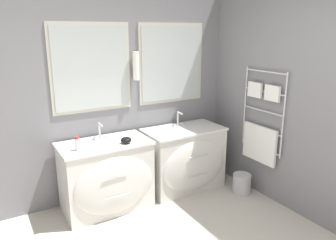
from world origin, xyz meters
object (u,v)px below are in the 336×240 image
object	(u,v)px
toiletry_bottle	(78,144)
waste_bin	(242,183)
vanity_left	(107,176)
vanity_right	(185,158)
amenity_bowl	(126,140)

from	to	relation	value
toiletry_bottle	waste_bin	bearing A→B (deg)	-12.79
vanity_left	toiletry_bottle	bearing A→B (deg)	-170.05
vanity_right	toiletry_bottle	xyz separation A→B (m)	(-1.37, -0.06, 0.46)
vanity_left	toiletry_bottle	xyz separation A→B (m)	(-0.32, -0.06, 0.46)
vanity_right	amenity_bowl	size ratio (longest dim) A/B	8.40
vanity_right	toiletry_bottle	world-z (taller)	toiletry_bottle
toiletry_bottle	waste_bin	world-z (taller)	toiletry_bottle
toiletry_bottle	amenity_bowl	xyz separation A→B (m)	(0.52, -0.05, -0.03)
amenity_bowl	waste_bin	distance (m)	1.61
toiletry_bottle	vanity_left	bearing A→B (deg)	9.95
toiletry_bottle	amenity_bowl	world-z (taller)	toiletry_bottle
waste_bin	vanity_left	bearing A→B (deg)	162.94
vanity_right	waste_bin	size ratio (longest dim) A/B	3.98
toiletry_bottle	waste_bin	size ratio (longest dim) A/B	0.58
vanity_left	amenity_bowl	bearing A→B (deg)	-28.44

